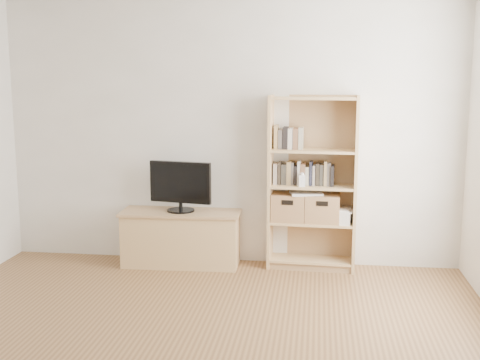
% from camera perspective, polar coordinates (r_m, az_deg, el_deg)
% --- Properties ---
extents(back_wall, '(4.50, 0.02, 2.60)m').
position_cam_1_polar(back_wall, '(5.93, -0.99, 4.53)').
color(back_wall, beige).
rests_on(back_wall, floor).
extents(tv_stand, '(1.14, 0.46, 0.52)m').
position_cam_1_polar(tv_stand, '(5.99, -5.59, -5.60)').
color(tv_stand, tan).
rests_on(tv_stand, floor).
extents(bookshelf, '(0.85, 0.34, 1.67)m').
position_cam_1_polar(bookshelf, '(5.78, 6.89, -0.32)').
color(bookshelf, tan).
rests_on(bookshelf, floor).
extents(television, '(0.62, 0.16, 0.49)m').
position_cam_1_polar(television, '(5.88, -5.67, -0.64)').
color(television, black).
rests_on(television, tv_stand).
extents(books_row_mid, '(0.77, 0.22, 0.20)m').
position_cam_1_polar(books_row_mid, '(5.78, 6.92, 0.52)').
color(books_row_mid, gray).
rests_on(books_row_mid, bookshelf).
extents(books_row_upper, '(0.41, 0.17, 0.21)m').
position_cam_1_polar(books_row_upper, '(5.75, 5.13, 3.99)').
color(books_row_upper, gray).
rests_on(books_row_upper, bookshelf).
extents(baby_monitor, '(0.06, 0.04, 0.11)m').
position_cam_1_polar(baby_monitor, '(5.69, 5.90, -0.08)').
color(baby_monitor, white).
rests_on(baby_monitor, bookshelf).
extents(basket_left, '(0.34, 0.28, 0.26)m').
position_cam_1_polar(basket_left, '(5.84, 4.65, -2.58)').
color(basket_left, '#AE7A4E').
rests_on(basket_left, bookshelf).
extents(basket_right, '(0.34, 0.28, 0.27)m').
position_cam_1_polar(basket_right, '(5.81, 7.84, -2.67)').
color(basket_right, '#AE7A4E').
rests_on(basket_right, bookshelf).
extents(laptop, '(0.33, 0.26, 0.02)m').
position_cam_1_polar(laptop, '(5.78, 6.28, -1.26)').
color(laptop, white).
rests_on(laptop, basket_left).
extents(magazine_stack, '(0.21, 0.28, 0.12)m').
position_cam_1_polar(magazine_stack, '(5.83, 9.65, -3.45)').
color(magazine_stack, silver).
rests_on(magazine_stack, bookshelf).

